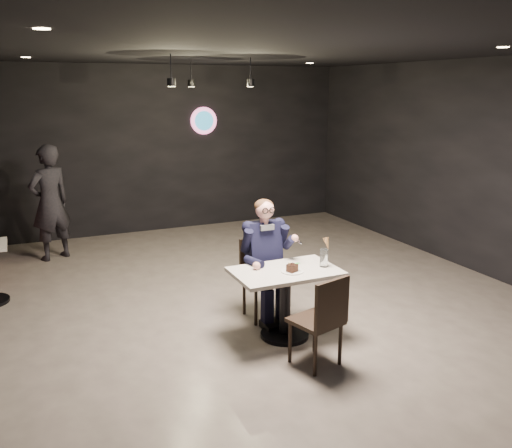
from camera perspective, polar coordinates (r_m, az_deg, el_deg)
name	(u,v)px	position (r m, az deg, el deg)	size (l,w,h in m)	color
floor	(265,318)	(6.37, 0.96, -9.91)	(9.00, 9.00, 0.00)	gray
wall_sign	(204,121)	(10.29, -5.53, 10.77)	(0.50, 0.06, 0.50)	pink
pendant_lights	(204,66)	(7.68, -5.49, 16.22)	(1.40, 1.20, 0.36)	black
main_table	(285,304)	(5.80, 3.08, -8.36)	(1.10, 0.70, 0.75)	silver
chair_far	(263,280)	(6.23, 0.79, -5.88)	(0.42, 0.46, 0.92)	black
chair_near	(316,319)	(5.25, 6.30, -9.91)	(0.42, 0.46, 0.92)	black
seated_man	(264,258)	(6.15, 0.80, -3.60)	(0.60, 0.80, 1.44)	black
dessert_plate	(292,271)	(5.62, 3.82, -4.99)	(0.23, 0.23, 0.01)	white
cake_slice	(292,268)	(5.58, 3.82, -4.68)	(0.10, 0.08, 0.07)	black
mint_leaf	(298,263)	(5.60, 4.42, -4.13)	(0.06, 0.04, 0.01)	green
sundae_glass	(324,258)	(5.78, 7.16, -3.57)	(0.08, 0.08, 0.19)	silver
wafer_cone	(327,244)	(5.76, 7.49, -2.08)	(0.06, 0.06, 0.13)	tan
passerby	(50,203)	(8.85, -20.87, 2.10)	(0.65, 0.43, 1.78)	black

